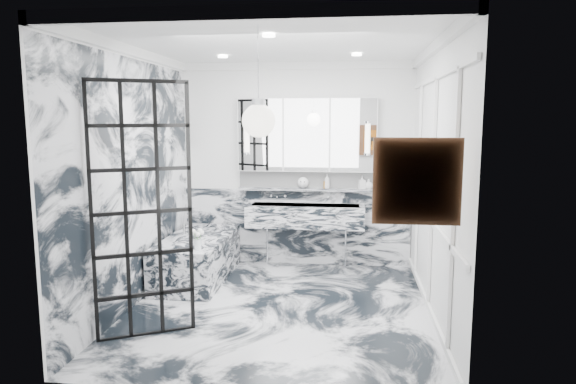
# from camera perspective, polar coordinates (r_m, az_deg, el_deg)

# --- Properties ---
(floor) EXTENTS (3.60, 3.60, 0.00)m
(floor) POSITION_cam_1_polar(r_m,az_deg,el_deg) (5.73, -1.03, -12.73)
(floor) COLOR silver
(floor) RESTS_ON ground
(ceiling) EXTENTS (3.60, 3.60, 0.00)m
(ceiling) POSITION_cam_1_polar(r_m,az_deg,el_deg) (5.40, -1.11, 16.22)
(ceiling) COLOR white
(ceiling) RESTS_ON wall_back
(wall_back) EXTENTS (3.60, 0.00, 3.60)m
(wall_back) POSITION_cam_1_polar(r_m,az_deg,el_deg) (7.17, 0.94, 3.02)
(wall_back) COLOR white
(wall_back) RESTS_ON floor
(wall_front) EXTENTS (3.60, 0.00, 3.60)m
(wall_front) POSITION_cam_1_polar(r_m,az_deg,el_deg) (3.64, -5.04, -2.04)
(wall_front) COLOR white
(wall_front) RESTS_ON floor
(wall_left) EXTENTS (0.00, 3.60, 3.60)m
(wall_left) POSITION_cam_1_polar(r_m,az_deg,el_deg) (5.83, -16.84, 1.49)
(wall_left) COLOR white
(wall_left) RESTS_ON floor
(wall_right) EXTENTS (0.00, 3.60, 3.60)m
(wall_right) POSITION_cam_1_polar(r_m,az_deg,el_deg) (5.40, 15.98, 1.02)
(wall_right) COLOR white
(wall_right) RESTS_ON floor
(marble_clad_back) EXTENTS (3.18, 0.05, 1.05)m
(marble_clad_back) POSITION_cam_1_polar(r_m,az_deg,el_deg) (7.27, 0.91, -3.88)
(marble_clad_back) COLOR silver
(marble_clad_back) RESTS_ON floor
(marble_clad_left) EXTENTS (0.02, 3.56, 2.68)m
(marble_clad_left) POSITION_cam_1_polar(r_m,az_deg,el_deg) (5.83, -16.68, 0.90)
(marble_clad_left) COLOR silver
(marble_clad_left) RESTS_ON floor
(panel_molding) EXTENTS (0.03, 3.40, 2.30)m
(panel_molding) POSITION_cam_1_polar(r_m,az_deg,el_deg) (5.41, 15.72, -0.02)
(panel_molding) COLOR white
(panel_molding) RESTS_ON floor
(soap_bottle_a) EXTENTS (0.09, 0.09, 0.20)m
(soap_bottle_a) POSITION_cam_1_polar(r_m,az_deg,el_deg) (7.07, 4.37, 1.22)
(soap_bottle_a) COLOR #8C5919
(soap_bottle_a) RESTS_ON ledge
(soap_bottle_b) EXTENTS (0.10, 0.10, 0.18)m
(soap_bottle_b) POSITION_cam_1_polar(r_m,az_deg,el_deg) (7.06, 8.23, 1.08)
(soap_bottle_b) COLOR #4C4C51
(soap_bottle_b) RESTS_ON ledge
(soap_bottle_c) EXTENTS (0.11, 0.11, 0.14)m
(soap_bottle_c) POSITION_cam_1_polar(r_m,az_deg,el_deg) (7.07, 8.95, 0.89)
(soap_bottle_c) COLOR silver
(soap_bottle_c) RESTS_ON ledge
(face_pot) EXTENTS (0.15, 0.15, 0.15)m
(face_pot) POSITION_cam_1_polar(r_m,az_deg,el_deg) (7.09, 1.69, 1.05)
(face_pot) COLOR white
(face_pot) RESTS_ON ledge
(amber_bottle) EXTENTS (0.04, 0.04, 0.10)m
(amber_bottle) POSITION_cam_1_polar(r_m,az_deg,el_deg) (7.07, 4.12, 0.81)
(amber_bottle) COLOR #8C5919
(amber_bottle) RESTS_ON ledge
(flower_vase) EXTENTS (0.08, 0.08, 0.12)m
(flower_vase) POSITION_cam_1_polar(r_m,az_deg,el_deg) (6.01, -9.99, -5.75)
(flower_vase) COLOR silver
(flower_vase) RESTS_ON bathtub
(crittall_door) EXTENTS (0.80, 0.45, 2.38)m
(crittall_door) POSITION_cam_1_polar(r_m,az_deg,el_deg) (4.92, -15.90, -2.16)
(crittall_door) COLOR black
(crittall_door) RESTS_ON floor
(artwork) EXTENTS (0.49, 0.05, 0.49)m
(artwork) POSITION_cam_1_polar(r_m,az_deg,el_deg) (3.59, 14.13, 1.15)
(artwork) COLOR #C16213
(artwork) RESTS_ON wall_front
(pendant_light) EXTENTS (0.26, 0.26, 0.26)m
(pendant_light) POSITION_cam_1_polar(r_m,az_deg,el_deg) (4.04, -3.27, 7.91)
(pendant_light) COLOR white
(pendant_light) RESTS_ON ceiling
(trough_sink) EXTENTS (1.60, 0.45, 0.30)m
(trough_sink) POSITION_cam_1_polar(r_m,az_deg,el_deg) (7.00, 1.94, -2.64)
(trough_sink) COLOR silver
(trough_sink) RESTS_ON wall_back
(ledge) EXTENTS (1.90, 0.14, 0.04)m
(ledge) POSITION_cam_1_polar(r_m,az_deg,el_deg) (7.11, 2.07, 0.30)
(ledge) COLOR silver
(ledge) RESTS_ON wall_back
(subway_tile) EXTENTS (1.90, 0.03, 0.23)m
(subway_tile) POSITION_cam_1_polar(r_m,az_deg,el_deg) (7.16, 2.12, 1.44)
(subway_tile) COLOR white
(subway_tile) RESTS_ON wall_back
(mirror_cabinet) EXTENTS (1.90, 0.16, 1.00)m
(mirror_cabinet) POSITION_cam_1_polar(r_m,az_deg,el_deg) (7.05, 2.10, 6.35)
(mirror_cabinet) COLOR white
(mirror_cabinet) RESTS_ON wall_back
(sconce_left) EXTENTS (0.07, 0.07, 0.40)m
(sconce_left) POSITION_cam_1_polar(r_m,az_deg,el_deg) (7.08, -4.63, 6.01)
(sconce_left) COLOR white
(sconce_left) RESTS_ON mirror_cabinet
(sconce_right) EXTENTS (0.07, 0.07, 0.40)m
(sconce_right) POSITION_cam_1_polar(r_m,az_deg,el_deg) (6.94, 8.84, 5.90)
(sconce_right) COLOR white
(sconce_right) RESTS_ON mirror_cabinet
(bathtub) EXTENTS (0.75, 1.65, 0.55)m
(bathtub) POSITION_cam_1_polar(r_m,az_deg,el_deg) (6.72, -10.00, -7.21)
(bathtub) COLOR silver
(bathtub) RESTS_ON floor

